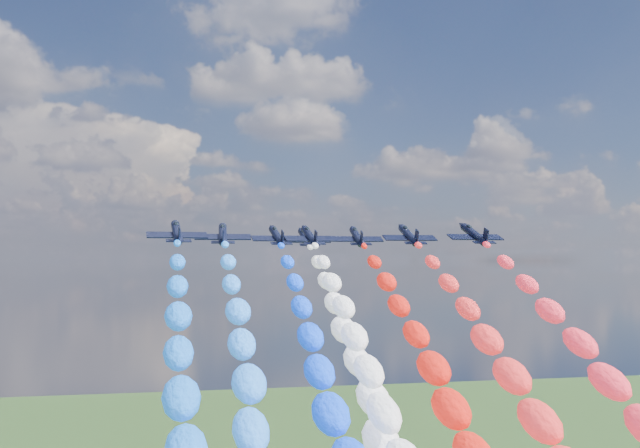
{
  "coord_description": "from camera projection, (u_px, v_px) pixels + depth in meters",
  "views": [
    {
      "loc": [
        -27.2,
        -127.16,
        89.57
      ],
      "look_at": [
        0.0,
        4.0,
        96.18
      ],
      "focal_mm": 42.01,
      "sensor_mm": 36.0,
      "label": 1
    }
  ],
  "objects": [
    {
      "name": "jet_0",
      "position": [
        177.0,
        232.0,
        120.28
      ],
      "size": [
        10.33,
        13.6,
        7.1
      ],
      "primitive_type": null,
      "rotation": [
        0.35,
        0.0,
        0.06
      ],
      "color": "black"
    },
    {
      "name": "jet_1",
      "position": [
        223.0,
        234.0,
        129.52
      ],
      "size": [
        10.46,
        13.69,
        7.1
      ],
      "primitive_type": null,
      "rotation": [
        0.35,
        0.0,
        -0.07
      ],
      "color": "black"
    },
    {
      "name": "jet_2",
      "position": [
        277.0,
        236.0,
        138.79
      ],
      "size": [
        10.45,
        13.69,
        7.1
      ],
      "primitive_type": null,
      "rotation": [
        0.35,
        0.0,
        0.07
      ],
      "color": "black"
    },
    {
      "name": "jet_3",
      "position": [
        310.0,
        236.0,
        139.01
      ],
      "size": [
        10.17,
        13.49,
        7.1
      ],
      "primitive_type": null,
      "rotation": [
        0.35,
        0.0,
        0.04
      ],
      "color": "black"
    },
    {
      "name": "jet_4",
      "position": [
        305.0,
        238.0,
        149.49
      ],
      "size": [
        9.95,
        13.33,
        7.1
      ],
      "primitive_type": null,
      "rotation": [
        0.35,
        0.0,
        0.03
      ],
      "color": "black"
    },
    {
      "name": "trail_4",
      "position": [
        377.0,
        444.0,
        97.95
      ],
      "size": [
        6.05,
        98.3,
        59.52
      ],
      "primitive_type": null,
      "color": "white"
    },
    {
      "name": "jet_5",
      "position": [
        357.0,
        237.0,
        142.25
      ],
      "size": [
        10.45,
        13.68,
        7.1
      ],
      "primitive_type": null,
      "rotation": [
        0.35,
        0.0,
        -0.07
      ],
      "color": "black"
    },
    {
      "name": "jet_6",
      "position": [
        409.0,
        235.0,
        135.01
      ],
      "size": [
        9.84,
        13.25,
        7.1
      ],
      "primitive_type": null,
      "rotation": [
        0.35,
        0.0,
        -0.02
      ],
      "color": "black"
    },
    {
      "name": "jet_7",
      "position": [
        474.0,
        234.0,
        130.62
      ],
      "size": [
        9.98,
        13.35,
        7.1
      ],
      "primitive_type": null,
      "rotation": [
        0.35,
        0.0,
        0.03
      ],
      "color": "black"
    }
  ]
}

